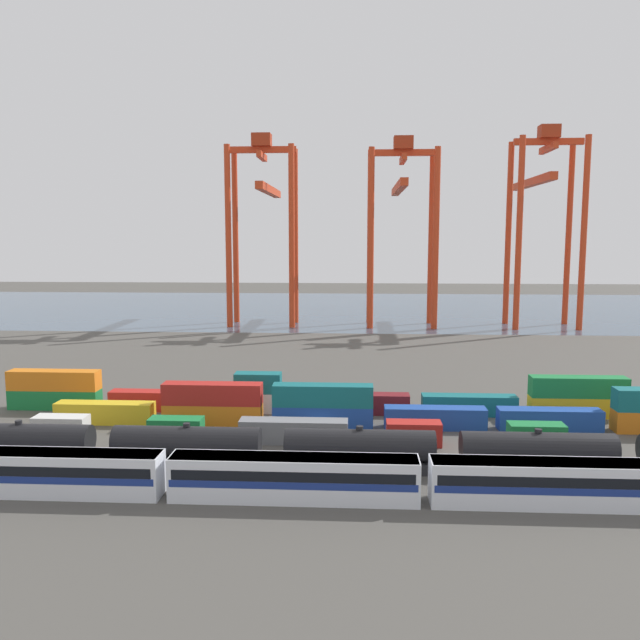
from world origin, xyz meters
The scene contains 28 objects.
ground_plane centered at (0.00, 40.00, 0.00)m, with size 420.00×420.00×0.00m, color #4C4944.
harbour_water centered at (0.00, 134.90, 0.00)m, with size 400.00×110.00×0.01m, color #384C60.
passenger_train centered at (-0.93, -18.72, 2.14)m, with size 67.06×3.14×3.90m.
freight_tank_row centered at (4.82, -11.23, 2.15)m, with size 83.43×3.04×4.50m.
shipping_container_0 centered at (-29.20, -2.86, 1.30)m, with size 6.04×2.44×2.60m, color silver.
shipping_container_1 centered at (-15.85, -2.86, 1.30)m, with size 6.04×2.44×2.60m, color #197538.
shipping_container_2 centered at (-2.51, -2.86, 1.30)m, with size 12.10×2.44×2.60m, color slate.
shipping_container_3 centered at (10.84, -2.86, 1.30)m, with size 6.04×2.44×2.60m, color #AD211C.
shipping_container_4 centered at (24.19, -2.86, 1.30)m, with size 6.04×2.44×2.60m, color #197538.
shipping_container_5 centered at (-26.54, 3.41, 1.30)m, with size 12.10×2.44×2.60m, color gold.
shipping_container_6 centered at (-13.06, 3.41, 1.30)m, with size 12.10×2.44×2.60m, color orange.
shipping_container_7 centered at (-13.06, 3.41, 3.90)m, with size 12.10×2.44×2.60m, color #AD211C.
shipping_container_8 centered at (0.43, 3.41, 1.30)m, with size 12.10×2.44×2.60m, color #1C4299.
shipping_container_9 centered at (0.43, 3.41, 3.90)m, with size 12.10×2.44×2.60m, color #146066.
shipping_container_10 centered at (13.92, 3.41, 1.30)m, with size 12.10×2.44×2.60m, color #1C4299.
shipping_container_11 centered at (27.41, 3.41, 1.30)m, with size 12.10×2.44×2.60m, color #1C4299.
shipping_container_15 centered at (-35.87, 9.68, 1.30)m, with size 12.10×2.44×2.60m, color #197538.
shipping_container_16 centered at (-35.87, 9.68, 3.90)m, with size 12.10×2.44×2.60m, color orange.
shipping_container_17 centered at (-22.14, 9.68, 1.30)m, with size 12.10×2.44×2.60m, color #AD211C.
shipping_container_18 centered at (-8.42, 9.68, 1.30)m, with size 6.04×2.44×2.60m, color silver.
shipping_container_19 centered at (-8.42, 9.68, 3.90)m, with size 6.04×2.44×2.60m, color #146066.
shipping_container_20 centered at (5.31, 9.68, 1.30)m, with size 12.10×2.44×2.60m, color maroon.
shipping_container_21 centered at (19.03, 9.68, 1.30)m, with size 12.10×2.44×2.60m, color #146066.
shipping_container_22 centered at (32.76, 9.68, 1.30)m, with size 12.10×2.44×2.60m, color gold.
shipping_container_23 centered at (32.76, 9.68, 3.90)m, with size 12.10×2.44×2.60m, color #197538.
gantry_crane_west centered at (-19.98, 97.69, 29.68)m, with size 17.65×38.00×48.92m.
gantry_crane_central centered at (15.87, 98.12, 29.58)m, with size 17.65×40.73×47.93m.
gantry_crane_east centered at (51.72, 97.67, 30.71)m, with size 17.09×39.04×50.34m.
Camera 1 is at (4.42, -72.61, 22.84)m, focal length 36.28 mm.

